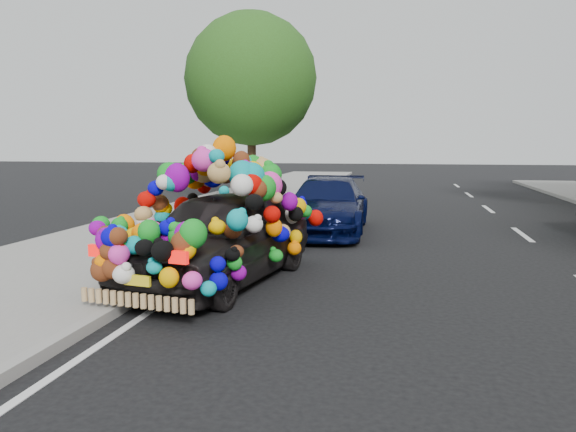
{
  "coord_description": "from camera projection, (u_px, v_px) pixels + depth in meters",
  "views": [
    {
      "loc": [
        0.9,
        -8.08,
        2.0
      ],
      "look_at": [
        -0.88,
        0.81,
        0.83
      ],
      "focal_mm": 35.0,
      "sensor_mm": 36.0,
      "label": 1
    }
  ],
  "objects": [
    {
      "name": "ground",
      "position": [
        335.0,
        280.0,
        8.29
      ],
      "size": [
        100.0,
        100.0,
        0.0
      ],
      "primitive_type": "plane",
      "color": "black",
      "rests_on": "ground"
    },
    {
      "name": "sidewalk",
      "position": [
        72.0,
        264.0,
        9.11
      ],
      "size": [
        4.0,
        60.0,
        0.12
      ],
      "primitive_type": "cube",
      "color": "gray",
      "rests_on": "ground"
    },
    {
      "name": "kerb",
      "position": [
        185.0,
        269.0,
        8.73
      ],
      "size": [
        0.15,
        60.0,
        0.13
      ],
      "primitive_type": "cube",
      "color": "gray",
      "rests_on": "ground"
    },
    {
      "name": "tree_near_sidewalk",
      "position": [
        251.0,
        80.0,
        17.75
      ],
      "size": [
        4.2,
        4.2,
        6.13
      ],
      "color": "#332114",
      "rests_on": "ground"
    },
    {
      "name": "plush_art_car",
      "position": [
        220.0,
        213.0,
        8.07
      ],
      "size": [
        2.62,
        4.42,
        1.99
      ],
      "rotation": [
        0.0,
        0.0,
        -0.17
      ],
      "color": "black",
      "rests_on": "ground"
    },
    {
      "name": "navy_sedan",
      "position": [
        327.0,
        205.0,
        12.72
      ],
      "size": [
        1.81,
        4.28,
        1.23
      ],
      "primitive_type": "imported",
      "rotation": [
        0.0,
        0.0,
        0.02
      ],
      "color": "black",
      "rests_on": "ground"
    }
  ]
}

